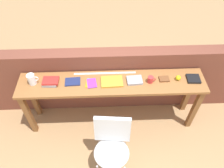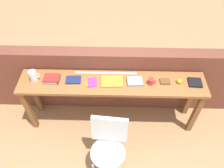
# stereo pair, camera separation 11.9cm
# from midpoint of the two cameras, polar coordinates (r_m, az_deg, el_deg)

# --- Properties ---
(ground_plane) EXTENTS (40.00, 40.00, 0.00)m
(ground_plane) POSITION_cam_midpoint_polar(r_m,az_deg,el_deg) (3.43, 0.92, -13.26)
(ground_plane) COLOR tan
(brick_wall_back) EXTENTS (6.00, 0.20, 1.12)m
(brick_wall_back) POSITION_cam_midpoint_polar(r_m,az_deg,el_deg) (3.35, 1.18, 1.05)
(brick_wall_back) COLOR brown
(brick_wall_back) RESTS_ON ground
(sideboard) EXTENTS (2.50, 0.44, 0.88)m
(sideboard) POSITION_cam_midpoint_polar(r_m,az_deg,el_deg) (2.99, 1.17, -1.35)
(sideboard) COLOR #996033
(sideboard) RESTS_ON ground
(chair_white_moulded) EXTENTS (0.48, 0.49, 0.89)m
(chair_white_moulded) POSITION_cam_midpoint_polar(r_m,az_deg,el_deg) (2.78, 0.33, -15.62)
(chair_white_moulded) COLOR silver
(chair_white_moulded) RESTS_ON ground
(pitcher_white) EXTENTS (0.14, 0.10, 0.18)m
(pitcher_white) POSITION_cam_midpoint_polar(r_m,az_deg,el_deg) (3.03, -18.83, 2.08)
(pitcher_white) COLOR white
(pitcher_white) RESTS_ON sideboard
(book_stack_leftmost) EXTENTS (0.21, 0.17, 0.06)m
(book_stack_leftmost) POSITION_cam_midpoint_polar(r_m,az_deg,el_deg) (2.98, -14.46, 1.30)
(book_stack_leftmost) COLOR #9E9EA3
(book_stack_leftmost) RESTS_ON sideboard
(magazine_cycling) EXTENTS (0.21, 0.15, 0.02)m
(magazine_cycling) POSITION_cam_midpoint_polar(r_m,az_deg,el_deg) (2.94, -8.94, 1.05)
(magazine_cycling) COLOR navy
(magazine_cycling) RESTS_ON sideboard
(pamphlet_pile_colourful) EXTENTS (0.16, 0.19, 0.01)m
(pamphlet_pile_colourful) POSITION_cam_midpoint_polar(r_m,az_deg,el_deg) (2.89, -4.34, 0.49)
(pamphlet_pile_colourful) COLOR #3399D8
(pamphlet_pile_colourful) RESTS_ON sideboard
(book_open_centre) EXTENTS (0.29, 0.21, 0.02)m
(book_open_centre) POSITION_cam_midpoint_polar(r_m,az_deg,el_deg) (2.88, 1.27, 0.63)
(book_open_centre) COLOR gold
(book_open_centre) RESTS_ON sideboard
(book_grey_hardcover) EXTENTS (0.21, 0.17, 0.03)m
(book_grey_hardcover) POSITION_cam_midpoint_polar(r_m,az_deg,el_deg) (2.90, 7.18, 0.67)
(book_grey_hardcover) COLOR #9E9EA3
(book_grey_hardcover) RESTS_ON sideboard
(mug) EXTENTS (0.11, 0.08, 0.09)m
(mug) POSITION_cam_midpoint_polar(r_m,az_deg,el_deg) (2.89, 11.33, 0.67)
(mug) COLOR red
(mug) RESTS_ON sideboard
(leather_journal_brown) EXTENTS (0.13, 0.10, 0.02)m
(leather_journal_brown) POSITION_cam_midpoint_polar(r_m,az_deg,el_deg) (2.98, 14.79, 0.64)
(leather_journal_brown) COLOR brown
(leather_journal_brown) RESTS_ON sideboard
(sports_ball_small) EXTENTS (0.07, 0.07, 0.07)m
(sports_ball_small) POSITION_cam_midpoint_polar(r_m,az_deg,el_deg) (3.01, 18.28, 0.74)
(sports_ball_small) COLOR yellow
(sports_ball_small) RESTS_ON sideboard
(book_repair_rightmost) EXTENTS (0.18, 0.17, 0.03)m
(book_repair_rightmost) POSITION_cam_midpoint_polar(r_m,az_deg,el_deg) (3.09, 21.90, 0.34)
(book_repair_rightmost) COLOR black
(book_repair_rightmost) RESTS_ON sideboard
(ruler_metal_back_edge) EXTENTS (0.85, 0.03, 0.00)m
(ruler_metal_back_edge) POSITION_cam_midpoint_polar(r_m,az_deg,el_deg) (3.00, -0.47, 2.90)
(ruler_metal_back_edge) COLOR silver
(ruler_metal_back_edge) RESTS_ON sideboard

